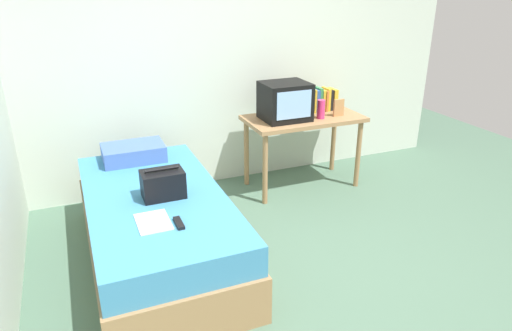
{
  "coord_description": "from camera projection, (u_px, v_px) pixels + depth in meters",
  "views": [
    {
      "loc": [
        -1.45,
        -2.39,
        2.04
      ],
      "look_at": [
        -0.08,
        0.91,
        0.56
      ],
      "focal_mm": 32.26,
      "sensor_mm": 36.0,
      "label": 1
    }
  ],
  "objects": [
    {
      "name": "bed",
      "position": [
        158.0,
        228.0,
        3.48
      ],
      "size": [
        1.0,
        2.0,
        0.55
      ],
      "color": "#9E754C",
      "rests_on": "ground"
    },
    {
      "name": "remote_dark",
      "position": [
        179.0,
        223.0,
        2.96
      ],
      "size": [
        0.04,
        0.16,
        0.02
      ],
      "primitive_type": "cube",
      "color": "black",
      "rests_on": "bed"
    },
    {
      "name": "magazine",
      "position": [
        153.0,
        222.0,
        2.99
      ],
      "size": [
        0.21,
        0.29,
        0.01
      ],
      "primitive_type": "cube",
      "color": "white",
      "rests_on": "bed"
    },
    {
      "name": "desk",
      "position": [
        303.0,
        126.0,
        4.6
      ],
      "size": [
        1.16,
        0.6,
        0.75
      ],
      "color": "#9E754C",
      "rests_on": "ground"
    },
    {
      "name": "water_bottle",
      "position": [
        321.0,
        109.0,
        4.47
      ],
      "size": [
        0.08,
        0.08,
        0.18
      ],
      "primitive_type": "cylinder",
      "color": "#E53372",
      "rests_on": "desk"
    },
    {
      "name": "picture_frame",
      "position": [
        339.0,
        108.0,
        4.55
      ],
      "size": [
        0.11,
        0.02,
        0.17
      ],
      "primitive_type": "cube",
      "color": "#B27F4C",
      "rests_on": "desk"
    },
    {
      "name": "pillow",
      "position": [
        134.0,
        153.0,
        3.98
      ],
      "size": [
        0.52,
        0.35,
        0.14
      ],
      "primitive_type": "cube",
      "color": "#4766AD",
      "rests_on": "bed"
    },
    {
      "name": "book_row",
      "position": [
        322.0,
        100.0,
        4.74
      ],
      "size": [
        0.28,
        0.17,
        0.24
      ],
      "color": "gold",
      "rests_on": "desk"
    },
    {
      "name": "ground_plane",
      "position": [
        314.0,
        280.0,
        3.34
      ],
      "size": [
        8.0,
        8.0,
        0.0
      ],
      "primitive_type": "plane",
      "color": "#4C6B56"
    },
    {
      "name": "handbag",
      "position": [
        163.0,
        184.0,
        3.3
      ],
      "size": [
        0.3,
        0.2,
        0.23
      ],
      "color": "black",
      "rests_on": "bed"
    },
    {
      "name": "tv",
      "position": [
        285.0,
        101.0,
        4.41
      ],
      "size": [
        0.44,
        0.39,
        0.36
      ],
      "color": "black",
      "rests_on": "desk"
    },
    {
      "name": "wall_back",
      "position": [
        221.0,
        57.0,
        4.54
      ],
      "size": [
        5.2,
        0.1,
        2.6
      ],
      "primitive_type": "cube",
      "color": "silver",
      "rests_on": "ground"
    }
  ]
}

